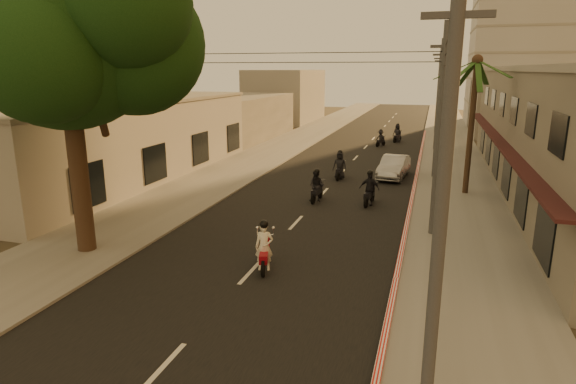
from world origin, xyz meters
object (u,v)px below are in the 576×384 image
object	(u,v)px
palm_tree	(477,68)
scooter_mid_a	(317,187)
scooter_mid_b	(369,189)
scooter_far_a	(340,166)
scooter_far_c	(397,134)
parked_car	(394,167)
broadleaf_tree	(75,30)
scooter_red	(264,248)
scooter_far_b	(381,138)

from	to	relation	value
palm_tree	scooter_mid_a	distance (m)	10.90
scooter_mid_b	scooter_far_a	bearing A→B (deg)	122.13
scooter_mid_a	scooter_far_c	bearing A→B (deg)	88.46
scooter_mid_b	parked_car	distance (m)	7.29
broadleaf_tree	parked_car	distance (m)	21.49
broadleaf_tree	scooter_mid_b	size ratio (longest dim) A/B	6.15
scooter_red	broadleaf_tree	bearing A→B (deg)	166.75
scooter_far_a	scooter_far_b	xyz separation A→B (m)	(1.06, 14.92, -0.12)
scooter_mid_b	scooter_far_b	world-z (taller)	scooter_mid_b
scooter_far_b	parked_car	bearing A→B (deg)	-57.59
palm_tree	scooter_mid_b	world-z (taller)	palm_tree
palm_tree	scooter_mid_a	xyz separation A→B (m)	(-7.96, -3.98, -6.31)
scooter_red	scooter_far_b	world-z (taller)	scooter_red
scooter_mid_b	scooter_far_b	distance (m)	20.77
broadleaf_tree	scooter_far_b	world-z (taller)	broadleaf_tree
scooter_red	scooter_far_a	world-z (taller)	scooter_far_a
broadleaf_tree	scooter_red	bearing A→B (deg)	1.91
scooter_far_c	scooter_mid_a	bearing A→B (deg)	-79.10
scooter_mid_a	parked_car	world-z (taller)	scooter_mid_a
parked_car	scooter_far_c	bearing A→B (deg)	99.18
palm_tree	scooter_far_a	bearing A→B (deg)	166.12
scooter_mid_b	parked_car	size ratio (longest dim) A/B	0.43
palm_tree	scooter_far_b	world-z (taller)	palm_tree
parked_car	scooter_far_c	distance (m)	16.64
scooter_far_a	scooter_far_b	bearing A→B (deg)	85.21
broadleaf_tree	scooter_mid_b	world-z (taller)	broadleaf_tree
scooter_far_c	scooter_red	bearing A→B (deg)	-76.78
scooter_far_c	parked_car	bearing A→B (deg)	-69.52
parked_car	scooter_far_b	bearing A→B (deg)	105.51
broadleaf_tree	parked_car	world-z (taller)	broadleaf_tree
broadleaf_tree	scooter_mid_a	xyz separation A→B (m)	(6.65, 9.88, -7.63)
broadleaf_tree	scooter_far_a	xyz separation A→B (m)	(6.81, 15.78, -7.60)
palm_tree	scooter_far_c	distance (m)	21.66
palm_tree	scooter_mid_b	xyz separation A→B (m)	(-5.09, -3.86, -6.28)
scooter_far_a	scooter_far_b	world-z (taller)	scooter_far_a
parked_car	palm_tree	bearing A→B (deg)	-32.11
scooter_mid_a	scooter_far_b	distance (m)	20.86
broadleaf_tree	scooter_mid_a	bearing A→B (deg)	56.04
palm_tree	scooter_mid_b	bearing A→B (deg)	-142.83
broadleaf_tree	scooter_far_c	xyz separation A→B (m)	(9.18, 33.86, -7.61)
parked_car	broadleaf_tree	bearing A→B (deg)	-115.02
palm_tree	scooter_far_a	size ratio (longest dim) A/B	4.10
palm_tree	scooter_far_c	xyz separation A→B (m)	(-5.43, 20.01, -6.29)
scooter_red	scooter_far_c	xyz separation A→B (m)	(2.17, 33.63, 0.01)
parked_car	scooter_far_c	world-z (taller)	scooter_far_c
scooter_mid_a	scooter_far_c	distance (m)	24.12
parked_car	scooter_mid_b	bearing A→B (deg)	-89.85
scooter_red	scooter_mid_b	distance (m)	10.08
scooter_red	scooter_far_a	bearing A→B (deg)	75.59
broadleaf_tree	scooter_red	size ratio (longest dim) A/B	6.34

